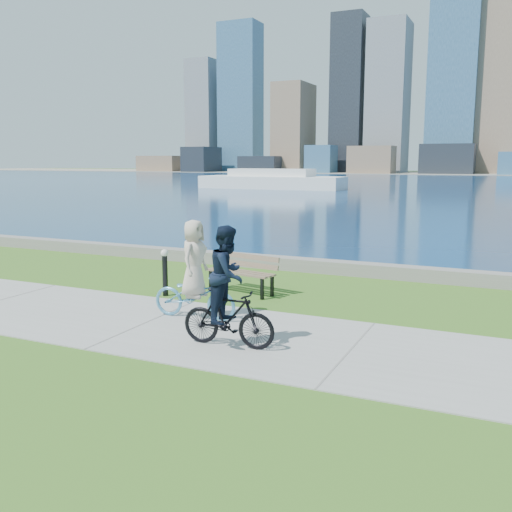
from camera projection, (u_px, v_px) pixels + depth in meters
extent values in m
plane|color=#315B18|center=(350.00, 352.00, 9.32)|extent=(320.00, 320.00, 0.00)
cube|color=gray|center=(350.00, 351.00, 9.32)|extent=(80.00, 3.50, 0.02)
cube|color=slate|center=(414.00, 274.00, 14.85)|extent=(90.00, 0.50, 0.35)
cube|color=navy|center=(499.00, 184.00, 73.86)|extent=(320.00, 131.00, 0.01)
cube|color=gray|center=(508.00, 174.00, 125.84)|extent=(320.00, 30.00, 0.12)
cube|color=#775E49|center=(162.00, 164.00, 152.63)|extent=(11.37, 7.45, 4.14)
cube|color=black|center=(202.00, 160.00, 145.78)|extent=(6.74, 9.60, 6.30)
cube|color=black|center=(264.00, 164.00, 140.43)|extent=(9.70, 9.80, 3.97)
cube|color=navy|center=(321.00, 159.00, 133.77)|extent=(6.26, 6.18, 6.45)
cube|color=#775E49|center=(372.00, 160.00, 127.13)|extent=(9.74, 6.40, 6.13)
cube|color=black|center=(447.00, 159.00, 123.42)|extent=(11.16, 7.38, 6.48)
cube|color=slate|center=(204.00, 116.00, 156.14)|extent=(7.49, 7.98, 29.73)
cube|color=navy|center=(240.00, 99.00, 150.93)|extent=(10.37, 7.11, 38.23)
cube|color=#775E49|center=(294.00, 128.00, 141.85)|extent=(7.70, 11.84, 21.59)
cube|color=black|center=(349.00, 95.00, 137.97)|extent=(7.56, 7.90, 37.13)
cube|color=slate|center=(388.00, 98.00, 135.16)|extent=(8.91, 10.55, 34.93)
cube|color=navy|center=(456.00, 21.00, 123.84)|extent=(10.27, 8.21, 65.86)
cube|color=#775E49|center=(504.00, 48.00, 123.12)|extent=(11.69, 10.04, 53.82)
cube|color=white|center=(272.00, 182.00, 61.63)|extent=(15.73, 4.49, 1.35)
cube|color=white|center=(272.00, 173.00, 61.45)|extent=(8.99, 3.37, 0.79)
cube|color=black|center=(211.00, 281.00, 13.66)|extent=(0.08, 0.08, 0.49)
cube|color=black|center=(262.00, 289.00, 12.77)|extent=(0.08, 0.08, 0.49)
cube|color=black|center=(221.00, 278.00, 13.97)|extent=(0.08, 0.08, 0.49)
cube|color=black|center=(272.00, 286.00, 13.08)|extent=(0.08, 0.08, 0.49)
cube|color=brown|center=(235.00, 273.00, 13.17)|extent=(1.72, 0.46, 0.04)
cube|color=brown|center=(240.00, 272.00, 13.30)|extent=(1.72, 0.46, 0.04)
cube|color=brown|center=(245.00, 271.00, 13.44)|extent=(1.72, 0.46, 0.04)
cube|color=brown|center=(248.00, 264.00, 13.52)|extent=(1.71, 0.42, 0.13)
cube|color=brown|center=(249.00, 257.00, 13.52)|extent=(1.71, 0.42, 0.13)
cylinder|color=black|center=(165.00, 275.00, 13.09)|extent=(0.12, 0.12, 0.96)
sphere|color=silver|center=(164.00, 253.00, 13.01)|extent=(0.18, 0.18, 0.18)
imported|color=#5098C4|center=(195.00, 295.00, 11.17)|extent=(0.72, 1.78, 0.91)
imported|color=silver|center=(194.00, 259.00, 11.05)|extent=(0.54, 0.78, 1.52)
imported|color=black|center=(228.00, 318.00, 9.46)|extent=(0.58, 1.66, 0.98)
imported|color=black|center=(228.00, 274.00, 9.33)|extent=(0.65, 0.81, 1.61)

